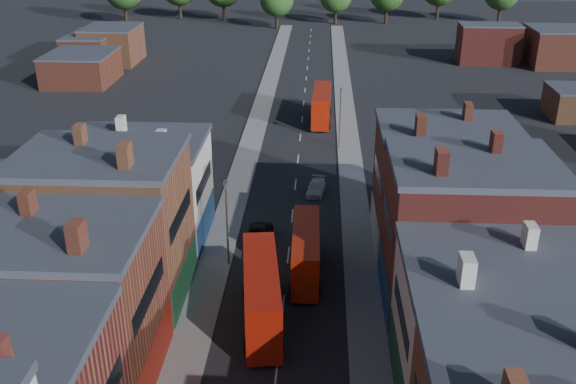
# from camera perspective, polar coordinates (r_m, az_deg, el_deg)

# --- Properties ---
(pavement_west) EXTENTS (3.00, 200.00, 0.12)m
(pavement_west) POSITION_cam_1_polar(r_m,az_deg,el_deg) (75.38, -4.21, 1.42)
(pavement_west) COLOR gray
(pavement_west) RESTS_ON ground
(pavement_east) EXTENTS (3.00, 200.00, 0.12)m
(pavement_east) POSITION_cam_1_polar(r_m,az_deg,el_deg) (74.93, 5.71, 1.21)
(pavement_east) COLOR gray
(pavement_east) RESTS_ON ground
(lamp_post_2) EXTENTS (0.25, 0.70, 8.12)m
(lamp_post_2) POSITION_cam_1_polar(r_m,az_deg,el_deg) (55.29, -5.47, -2.29)
(lamp_post_2) COLOR slate
(lamp_post_2) RESTS_ON ground
(lamp_post_3) EXTENTS (0.25, 0.70, 8.12)m
(lamp_post_3) POSITION_cam_1_polar(r_m,az_deg,el_deg) (82.65, 4.66, 6.93)
(lamp_post_3) COLOR slate
(lamp_post_3) RESTS_ON ground
(bus_0) EXTENTS (3.92, 11.42, 4.83)m
(bus_0) POSITION_cam_1_polar(r_m,az_deg,el_deg) (48.78, -2.38, -9.00)
(bus_0) COLOR red
(bus_0) RESTS_ON ground
(bus_1) EXTENTS (2.60, 9.91, 4.27)m
(bus_1) POSITION_cam_1_polar(r_m,az_deg,el_deg) (54.84, 1.60, -5.26)
(bus_1) COLOR red
(bus_1) RESTS_ON ground
(bus_2) EXTENTS (3.05, 11.01, 4.72)m
(bus_2) POSITION_cam_1_polar(r_m,az_deg,el_deg) (93.80, 3.00, 7.74)
(bus_2) COLOR #A11A07
(bus_2) RESTS_ON ground
(car_2) EXTENTS (2.71, 5.13, 1.38)m
(car_2) POSITION_cam_1_polar(r_m,az_deg,el_deg) (60.73, -2.71, -3.88)
(car_2) COLOR black
(car_2) RESTS_ON ground
(car_3) EXTENTS (2.33, 4.62, 1.29)m
(car_3) POSITION_cam_1_polar(r_m,az_deg,el_deg) (70.80, 2.52, 0.40)
(car_3) COLOR silver
(car_3) RESTS_ON ground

